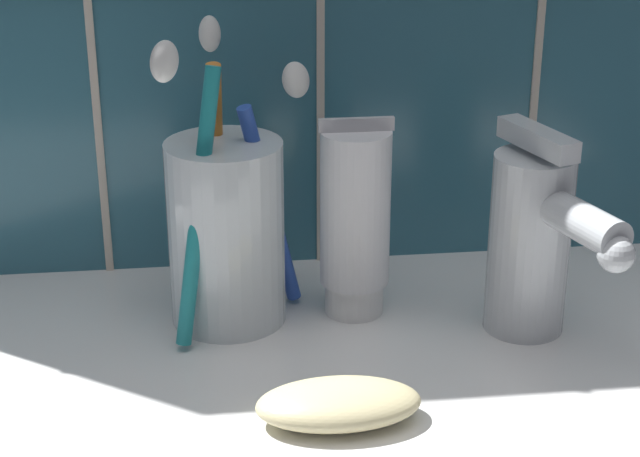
{
  "coord_description": "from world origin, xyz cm",
  "views": [
    {
      "loc": [
        -6.44,
        -49.79,
        32.57
      ],
      "look_at": [
        -0.14,
        3.5,
        9.87
      ],
      "focal_mm": 60.0,
      "sensor_mm": 36.0,
      "label": 1
    }
  ],
  "objects_px": {
    "sink_faucet": "(536,238)",
    "soap_bar": "(332,404)",
    "toothpaste_tube": "(355,219)",
    "toothbrush_cup": "(226,227)"
  },
  "relations": [
    {
      "from": "toothbrush_cup",
      "to": "sink_faucet",
      "type": "relative_size",
      "value": 1.47
    },
    {
      "from": "toothbrush_cup",
      "to": "soap_bar",
      "type": "relative_size",
      "value": 2.14
    },
    {
      "from": "toothpaste_tube",
      "to": "soap_bar",
      "type": "bearing_deg",
      "value": -103.53
    },
    {
      "from": "toothbrush_cup",
      "to": "toothpaste_tube",
      "type": "distance_m",
      "value": 0.08
    },
    {
      "from": "toothbrush_cup",
      "to": "toothpaste_tube",
      "type": "relative_size",
      "value": 1.47
    },
    {
      "from": "sink_faucet",
      "to": "toothpaste_tube",
      "type": "bearing_deg",
      "value": -129.7
    },
    {
      "from": "toothpaste_tube",
      "to": "soap_bar",
      "type": "xyz_separation_m",
      "value": [
        -0.03,
        -0.12,
        -0.05
      ]
    },
    {
      "from": "sink_faucet",
      "to": "soap_bar",
      "type": "relative_size",
      "value": 1.46
    },
    {
      "from": "soap_bar",
      "to": "toothpaste_tube",
      "type": "bearing_deg",
      "value": 76.47
    },
    {
      "from": "toothbrush_cup",
      "to": "soap_bar",
      "type": "xyz_separation_m",
      "value": [
        0.05,
        -0.12,
        -0.05
      ]
    }
  ]
}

